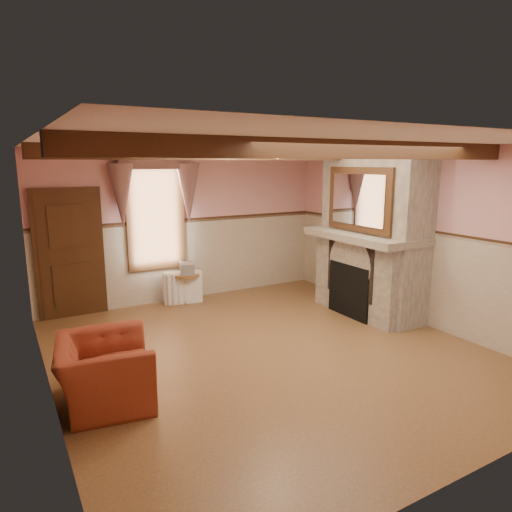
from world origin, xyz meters
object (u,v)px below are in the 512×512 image
oil_lamp (340,220)px  side_table (187,288)px  bowl (369,230)px  mantel_clock (335,221)px  radiator (183,287)px  armchair (105,371)px

oil_lamp → side_table: bearing=149.1°
bowl → oil_lamp: size_ratio=1.34×
mantel_clock → radiator: bearing=152.4°
armchair → oil_lamp: size_ratio=3.93×
radiator → mantel_clock: size_ratio=2.92×
armchair → mantel_clock: 4.94m
side_table → bowl: bowl is taller
side_table → radiator: size_ratio=0.79×
radiator → armchair: bearing=-115.4°
radiator → bowl: 3.50m
mantel_clock → side_table: bearing=151.7°
armchair → side_table: bearing=-26.1°
armchair → side_table: (2.09, 2.98, -0.08)m
side_table → oil_lamp: 3.08m
bowl → side_table: bearing=137.7°
armchair → side_table: size_ratio=2.00×
bowl → armchair: bearing=-170.0°
side_table → radiator: bearing=180.0°
side_table → oil_lamp: size_ratio=1.96×
armchair → bowl: size_ratio=2.93×
armchair → side_table: 3.64m
armchair → bowl: bowl is taller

